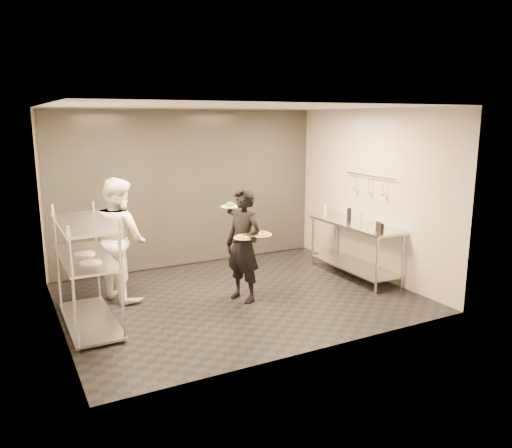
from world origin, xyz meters
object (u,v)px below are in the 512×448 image
prep_counter (355,240)px  chef (119,239)px  pos_monitor (380,228)px  waiter (243,245)px  bottle_green (325,209)px  pass_rack (87,268)px  pizza_plate_far (260,234)px  bottle_dark (349,215)px  salad_plate (230,205)px  pizza_plate_near (244,237)px  bottle_clear (361,218)px

prep_counter → chef: (-3.73, 0.79, 0.28)m
prep_counter → pos_monitor: bearing=-99.5°
waiter → bottle_green: (2.11, 0.95, 0.19)m
pass_rack → waiter: 2.17m
pizza_plate_far → bottle_dark: 1.97m
bottle_dark → pizza_plate_far: bearing=-167.6°
salad_plate → bottle_dark: size_ratio=1.10×
waiter → bottle_dark: size_ratio=6.74×
pass_rack → chef: bearing=52.8°
chef → bottle_green: chef is taller
chef → pos_monitor: (3.61, -1.51, 0.10)m
pizza_plate_near → waiter: bearing=68.0°
prep_counter → pizza_plate_near: (-2.24, -0.34, 0.38)m
chef → pizza_plate_far: chef is taller
chef → pizza_plate_near: chef is taller
waiter → bottle_green: bearing=92.6°
pass_rack → bottle_dark: pass_rack is taller
waiter → bottle_clear: (2.24, 0.12, 0.18)m
pizza_plate_far → salad_plate: bearing=114.6°
prep_counter → chef: chef is taller
waiter → pos_monitor: waiter is taller
prep_counter → pizza_plate_near: size_ratio=5.94×
pass_rack → pizza_plate_near: size_ratio=5.28×
bottle_clear → pos_monitor: bearing=-106.0°
salad_plate → pizza_plate_near: bearing=-92.3°
chef → pizza_plate_far: bearing=-140.8°
pos_monitor → bottle_dark: size_ratio=0.90×
bottle_green → bottle_dark: size_ratio=0.89×
chef → bottle_dark: (3.66, -0.69, 0.14)m
salad_plate → bottle_green: salad_plate is taller
prep_counter → salad_plate: salad_plate is taller
pass_rack → prep_counter: pass_rack is taller
pizza_plate_near → pizza_plate_far: (0.25, 0.01, 0.01)m
pos_monitor → bottle_dark: (0.05, 0.82, 0.04)m
chef → salad_plate: chef is taller
bottle_green → bottle_dark: 0.70m
pizza_plate_far → bottle_green: bottle_green is taller
pizza_plate_near → bottle_clear: bearing=7.5°
pizza_plate_near → pos_monitor: pos_monitor is taller
prep_counter → bottle_dark: size_ratio=7.25×
chef → pos_monitor: 3.91m
pass_rack → pizza_plate_far: (2.34, -0.32, 0.26)m
pizza_plate_far → pos_monitor: pos_monitor is taller
pizza_plate_near → pizza_plate_far: 0.25m
chef → pizza_plate_far: 2.07m
bottle_green → bottle_clear: bearing=-81.2°
pass_rack → bottle_green: bearing=10.6°
pizza_plate_far → waiter: bearing=134.5°
bottle_green → pass_rack: bearing=-169.4°
pass_rack → bottle_green: (4.28, 0.80, 0.26)m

